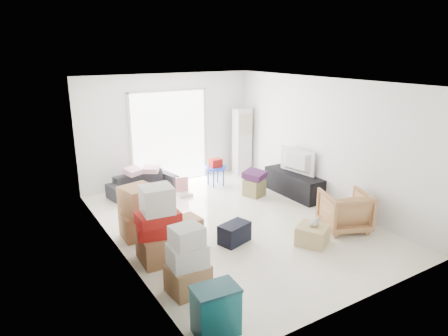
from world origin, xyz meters
TOP-DOWN VIEW (x-y plane):
  - room_shell at (0.00, 0.00)m, footprint 4.98×6.48m
  - sliding_door at (0.00, 2.98)m, footprint 2.10×0.04m
  - ac_tower at (1.95, 2.65)m, footprint 0.45×0.30m
  - tv_console at (2.00, 0.58)m, footprint 0.48×1.58m
  - television at (2.00, 0.58)m, footprint 0.69×1.04m
  - sofa at (-0.92, 2.50)m, footprint 1.68×0.77m
  - pillow_left at (-1.13, 2.55)m, footprint 0.48×0.44m
  - pillow_right at (-0.71, 2.51)m, footprint 0.40×0.38m
  - armchair at (1.60, -1.31)m, footprint 1.01×0.98m
  - storage_bins at (-1.90, -2.53)m, footprint 0.56×0.42m
  - box_stack_a at (-1.80, -1.60)m, footprint 0.58×0.49m
  - box_stack_b at (-1.80, -0.59)m, footprint 0.76×0.65m
  - box_stack_c at (-1.77, 0.39)m, footprint 0.64×0.64m
  - loose_box at (-1.07, -0.08)m, footprint 0.49×0.49m
  - duffel_bag at (-0.45, -0.69)m, footprint 0.62×0.47m
  - ottoman at (1.20, 1.02)m, footprint 0.50×0.50m
  - blanket at (1.20, 1.02)m, footprint 0.59×0.59m
  - kids_table at (0.81, 2.11)m, footprint 0.56×0.56m
  - toy_walker at (-0.18, 1.88)m, footprint 0.34×0.30m
  - wood_crate at (0.68, -1.44)m, footprint 0.67×0.67m
  - plush_bunny at (0.71, -1.44)m, footprint 0.26×0.15m

SIDE VIEW (x-z plane):
  - toy_walker at x=-0.18m, z-range -0.09..0.33m
  - wood_crate at x=0.68m, z-range 0.00..0.33m
  - duffel_bag at x=-0.45m, z-range 0.00..0.35m
  - loose_box at x=-1.07m, z-range 0.00..0.37m
  - ottoman at x=1.20m, z-range 0.00..0.40m
  - tv_console at x=2.00m, z-range 0.00..0.53m
  - storage_bins at x=-1.90m, z-range 0.00..0.62m
  - sofa at x=-0.92m, z-range 0.00..0.63m
  - plush_bunny at x=0.71m, z-range 0.32..0.45m
  - armchair at x=1.60m, z-range 0.00..0.82m
  - box_stack_a at x=-1.80m, z-range -0.05..0.94m
  - box_stack_c at x=-1.77m, z-range -0.01..0.93m
  - blanket at x=1.20m, z-range 0.40..0.54m
  - kids_table at x=0.81m, z-range 0.15..0.83m
  - box_stack_b at x=-1.80m, z-range -0.08..1.17m
  - television at x=2.00m, z-range 0.53..0.66m
  - pillow_right at x=-0.71m, z-range 0.63..0.74m
  - pillow_left at x=-1.13m, z-range 0.63..0.76m
  - ac_tower at x=1.95m, z-range 0.00..1.75m
  - sliding_door at x=0.00m, z-range 0.08..2.41m
  - room_shell at x=0.00m, z-range -0.24..2.94m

